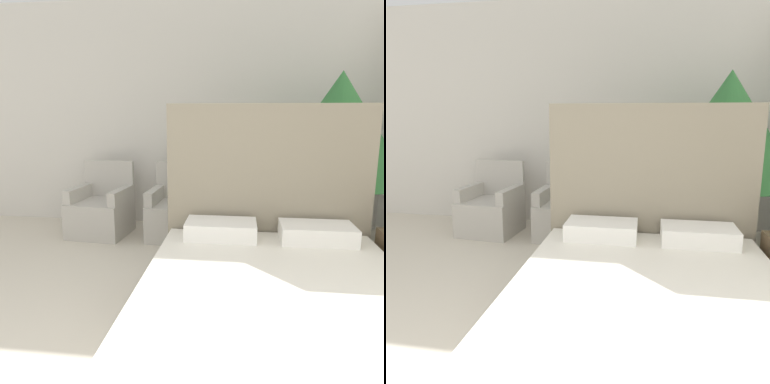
{
  "view_description": "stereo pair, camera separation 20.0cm",
  "coord_description": "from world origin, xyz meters",
  "views": [
    {
      "loc": [
        0.98,
        -1.01,
        1.47
      ],
      "look_at": [
        0.51,
        2.76,
        0.68
      ],
      "focal_mm": 35.0,
      "sensor_mm": 36.0,
      "label": 1
    },
    {
      "loc": [
        1.18,
        -0.97,
        1.47
      ],
      "look_at": [
        0.51,
        2.76,
        0.68
      ],
      "focal_mm": 35.0,
      "sensor_mm": 36.0,
      "label": 2
    }
  ],
  "objects": [
    {
      "name": "bed",
      "position": [
        1.23,
        1.24,
        0.29
      ],
      "size": [
        1.74,
        2.16,
        1.56
      ],
      "color": "#4C4238",
      "rests_on": "ground_plane"
    },
    {
      "name": "armchair_near_window_right",
      "position": [
        0.27,
        3.31,
        0.28
      ],
      "size": [
        0.69,
        0.68,
        0.89
      ],
      "rotation": [
        0.0,
        0.0,
        -0.04
      ],
      "color": "#B7B2A8",
      "rests_on": "ground_plane"
    },
    {
      "name": "wall_back",
      "position": [
        0.0,
        3.97,
        1.45
      ],
      "size": [
        10.0,
        0.06,
        2.9
      ],
      "color": "silver",
      "rests_on": "ground_plane"
    },
    {
      "name": "potted_palm",
      "position": [
        1.97,
        2.96,
        1.31
      ],
      "size": [
        1.38,
        1.38,
        1.89
      ],
      "color": "#38281E",
      "rests_on": "ground_plane"
    },
    {
      "name": "armchair_near_window_left",
      "position": [
        -0.7,
        3.31,
        0.28
      ],
      "size": [
        0.72,
        0.71,
        0.89
      ],
      "rotation": [
        0.0,
        0.0,
        -0.1
      ],
      "color": "#B7B2A8",
      "rests_on": "ground_plane"
    }
  ]
}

